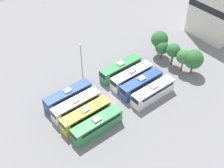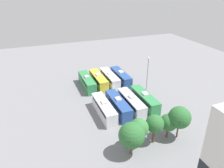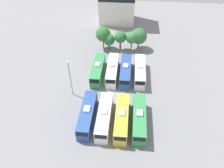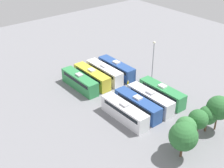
% 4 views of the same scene
% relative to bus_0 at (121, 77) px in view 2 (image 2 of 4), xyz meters
% --- Properties ---
extents(ground_plane, '(116.16, 116.16, 0.00)m').
position_rel_bus_0_xyz_m(ground_plane, '(5.23, 7.19, -1.73)').
color(ground_plane, gray).
extents(bus_0, '(2.55, 10.79, 3.50)m').
position_rel_bus_0_xyz_m(bus_0, '(0.00, 0.00, 0.00)').
color(bus_0, '#284C93').
rests_on(bus_0, ground_plane).
extents(bus_1, '(2.55, 10.79, 3.50)m').
position_rel_bus_0_xyz_m(bus_1, '(3.41, -0.23, 0.00)').
color(bus_1, white).
rests_on(bus_1, ground_plane).
extents(bus_2, '(2.55, 10.79, 3.50)m').
position_rel_bus_0_xyz_m(bus_2, '(6.87, -0.32, 0.00)').
color(bus_2, gold).
rests_on(bus_2, ground_plane).
extents(bus_3, '(2.55, 10.79, 3.50)m').
position_rel_bus_0_xyz_m(bus_3, '(10.28, -0.11, 0.00)').
color(bus_3, '#338C4C').
rests_on(bus_3, ground_plane).
extents(bus_4, '(2.55, 10.79, 3.50)m').
position_rel_bus_0_xyz_m(bus_4, '(0.02, 14.56, 0.00)').
color(bus_4, '#338C4C').
rests_on(bus_4, ground_plane).
extents(bus_5, '(2.55, 10.79, 3.50)m').
position_rel_bus_0_xyz_m(bus_5, '(3.65, 14.79, 0.00)').
color(bus_5, silver).
rests_on(bus_5, ground_plane).
extents(bus_6, '(2.55, 10.79, 3.50)m').
position_rel_bus_0_xyz_m(bus_6, '(6.92, 14.67, 0.00)').
color(bus_6, '#284C93').
rests_on(bus_6, ground_plane).
extents(bus_7, '(2.55, 10.79, 3.50)m').
position_rel_bus_0_xyz_m(bus_7, '(10.44, 14.88, 0.00)').
color(bus_7, white).
rests_on(bus_7, ground_plane).
extents(worker_person, '(0.36, 0.36, 1.64)m').
position_rel_bus_0_xyz_m(worker_person, '(1.75, 6.09, -0.97)').
color(worker_person, gold).
rests_on(worker_person, ground_plane).
extents(light_pole, '(0.60, 0.60, 9.46)m').
position_rel_bus_0_xyz_m(light_pole, '(-4.77, 6.99, 4.51)').
color(light_pole, gray).
rests_on(light_pole, ground_plane).
extents(tree_0, '(4.24, 4.24, 6.68)m').
position_rel_bus_0_xyz_m(tree_0, '(-0.18, 27.23, 2.82)').
color(tree_0, brown).
rests_on(tree_0, ground_plane).
extents(tree_1, '(3.35, 3.35, 5.02)m').
position_rel_bus_0_xyz_m(tree_1, '(1.58, 26.46, 1.60)').
color(tree_1, brown).
rests_on(tree_1, ground_plane).
extents(tree_2, '(3.38, 3.38, 5.87)m').
position_rel_bus_0_xyz_m(tree_2, '(4.83, 26.83, 2.40)').
color(tree_2, brown).
rests_on(tree_2, ground_plane).
extents(tree_3, '(3.45, 3.45, 5.86)m').
position_rel_bus_0_xyz_m(tree_3, '(8.03, 26.86, 2.39)').
color(tree_3, brown).
rests_on(tree_3, ground_plane).
extents(tree_4, '(4.55, 4.55, 6.27)m').
position_rel_bus_0_xyz_m(tree_4, '(10.03, 28.06, 2.25)').
color(tree_4, brown).
rests_on(tree_4, ground_plane).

